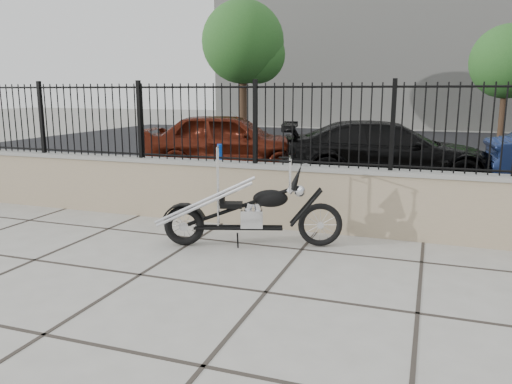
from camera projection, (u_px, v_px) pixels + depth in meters
name	position (u px, v px, depth m)	size (l,w,h in m)	color
ground_plane	(266.00, 292.00, 5.15)	(90.00, 90.00, 0.00)	#99968E
parking_lot	(383.00, 153.00, 16.70)	(30.00, 30.00, 0.00)	black
retaining_wall	(319.00, 199.00, 7.37)	(14.00, 0.36, 0.96)	gray
iron_fence	(321.00, 125.00, 7.15)	(14.00, 0.08, 1.20)	black
background_building	(410.00, 56.00, 28.84)	(22.00, 6.00, 8.00)	beige
chopper_motorcycle	(248.00, 196.00, 6.57)	(2.27, 0.40, 1.36)	black
car_red	(229.00, 141.00, 12.95)	(1.79, 4.44, 1.51)	#50170B
car_black	(387.00, 152.00, 11.31)	(1.93, 4.74, 1.38)	black
bollard_a	(220.00, 166.00, 10.62)	(0.11, 0.11, 0.94)	blue
tree_left	(243.00, 38.00, 22.24)	(3.67, 3.67, 6.20)	#382619
tree_right	(508.00, 58.00, 18.64)	(2.74, 2.74, 4.63)	#382619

